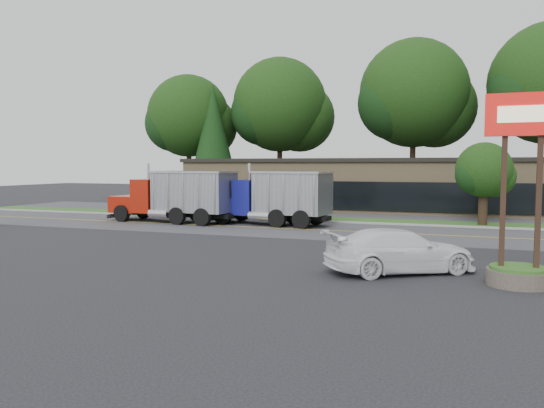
{
  "coord_description": "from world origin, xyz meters",
  "views": [
    {
      "loc": [
        8.82,
        -20.47,
        3.75
      ],
      "look_at": [
        -0.22,
        4.51,
        1.8
      ],
      "focal_mm": 35.0,
      "sensor_mm": 36.0,
      "label": 1
    }
  ],
  "objects_px": {
    "bilo_sign": "(520,221)",
    "dump_truck_red": "(179,195)",
    "dump_truck_blue": "(277,197)",
    "rally_car": "(400,251)"
  },
  "relations": [
    {
      "from": "dump_truck_red",
      "to": "rally_car",
      "type": "distance_m",
      "value": 19.27
    },
    {
      "from": "dump_truck_blue",
      "to": "rally_car",
      "type": "distance_m",
      "value": 15.19
    },
    {
      "from": "dump_truck_blue",
      "to": "rally_car",
      "type": "height_order",
      "value": "dump_truck_blue"
    },
    {
      "from": "rally_car",
      "to": "dump_truck_blue",
      "type": "bearing_deg",
      "value": 2.59
    },
    {
      "from": "bilo_sign",
      "to": "dump_truck_blue",
      "type": "distance_m",
      "value": 18.15
    },
    {
      "from": "bilo_sign",
      "to": "dump_truck_red",
      "type": "bearing_deg",
      "value": 147.19
    },
    {
      "from": "dump_truck_blue",
      "to": "rally_car",
      "type": "relative_size",
      "value": 1.48
    },
    {
      "from": "bilo_sign",
      "to": "dump_truck_red",
      "type": "height_order",
      "value": "bilo_sign"
    },
    {
      "from": "dump_truck_red",
      "to": "dump_truck_blue",
      "type": "distance_m",
      "value": 6.59
    },
    {
      "from": "rally_car",
      "to": "dump_truck_red",
      "type": "bearing_deg",
      "value": 19.98
    }
  ]
}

